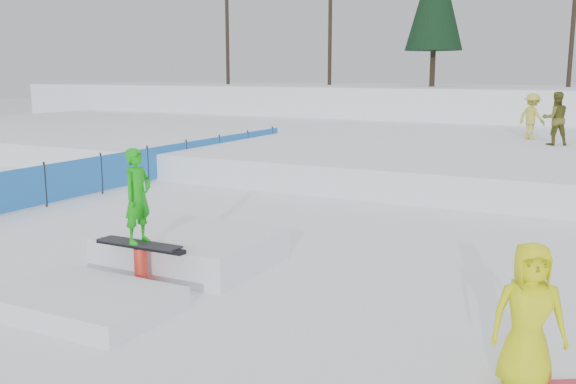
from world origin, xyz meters
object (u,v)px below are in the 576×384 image
at_px(spectator_yellow, 529,317).
at_px(jib_rail_feature, 165,257).
at_px(safety_fence, 148,164).
at_px(walker_ygreen, 532,117).
at_px(walker_olive, 555,119).

distance_m(spectator_yellow, jib_rail_feature, 5.78).
xyz_separation_m(safety_fence, spectator_yellow, (11.52, -8.02, 0.22)).
bearing_deg(spectator_yellow, safety_fence, 123.22).
distance_m(safety_fence, walker_ygreen, 13.77).
bearing_deg(safety_fence, jib_rail_feature, -48.88).
distance_m(walker_olive, walker_ygreen, 1.82).
xyz_separation_m(walker_ygreen, jib_rail_feature, (-3.43, -16.83, -1.32)).
bearing_deg(safety_fence, walker_ygreen, 47.15).
bearing_deg(walker_olive, spectator_yellow, 71.32).
distance_m(safety_fence, spectator_yellow, 14.04).
bearing_deg(walker_olive, safety_fence, 16.60).
bearing_deg(walker_olive, walker_ygreen, -82.52).
distance_m(safety_fence, jib_rail_feature, 8.98).
xyz_separation_m(walker_olive, walker_ygreen, (-0.92, 1.56, -0.06)).
bearing_deg(walker_olive, jib_rail_feature, 51.02).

